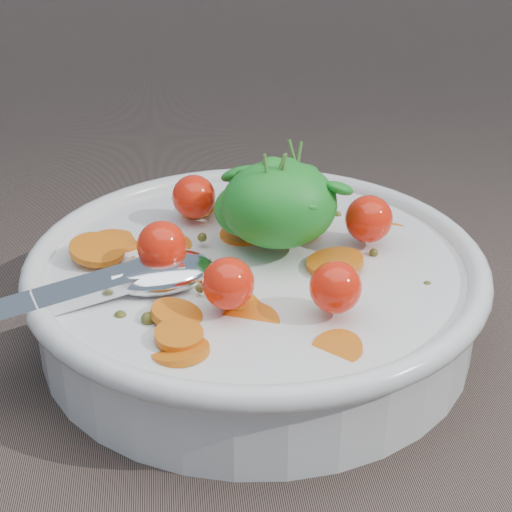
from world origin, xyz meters
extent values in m
plane|color=brown|center=(0.00, 0.00, 0.00)|extent=(6.00, 6.00, 0.00)
cylinder|color=silver|center=(-0.01, -0.01, 0.03)|extent=(0.30, 0.30, 0.06)
torus|color=silver|center=(-0.01, -0.01, 0.06)|extent=(0.31, 0.31, 0.02)
cylinder|color=silver|center=(-0.01, -0.01, 0.00)|extent=(0.15, 0.15, 0.01)
cylinder|color=brown|center=(-0.01, -0.01, 0.03)|extent=(0.27, 0.27, 0.04)
cylinder|color=orange|center=(0.03, 0.02, 0.06)|extent=(0.04, 0.04, 0.02)
cylinder|color=orange|center=(-0.03, -0.04, 0.06)|extent=(0.04, 0.04, 0.01)
cylinder|color=orange|center=(0.02, -0.12, 0.06)|extent=(0.03, 0.03, 0.02)
cylinder|color=orange|center=(-0.10, 0.03, 0.06)|extent=(0.05, 0.04, 0.01)
cylinder|color=orange|center=(0.04, -0.03, 0.06)|extent=(0.05, 0.05, 0.01)
cylinder|color=orange|center=(0.02, 0.03, 0.05)|extent=(0.05, 0.05, 0.01)
cylinder|color=orange|center=(-0.03, -0.06, 0.06)|extent=(0.04, 0.04, 0.01)
cylinder|color=orange|center=(0.00, 0.02, 0.06)|extent=(0.04, 0.04, 0.01)
cylinder|color=orange|center=(-0.06, -0.11, 0.06)|extent=(0.05, 0.05, 0.01)
cylinder|color=orange|center=(-0.07, 0.02, 0.05)|extent=(0.04, 0.04, 0.01)
cylinder|color=orange|center=(-0.02, 0.03, 0.06)|extent=(0.04, 0.04, 0.01)
cylinder|color=orange|center=(-0.08, 0.00, 0.05)|extent=(0.04, 0.04, 0.01)
cylinder|color=orange|center=(-0.06, -0.10, 0.06)|extent=(0.04, 0.04, 0.01)
cylinder|color=orange|center=(0.09, 0.02, 0.05)|extent=(0.03, 0.03, 0.01)
cylinder|color=orange|center=(-0.05, 0.07, 0.06)|extent=(0.04, 0.04, 0.01)
cylinder|color=orange|center=(-0.12, 0.00, 0.07)|extent=(0.05, 0.05, 0.01)
cylinder|color=orange|center=(-0.07, -0.08, 0.06)|extent=(0.04, 0.04, 0.01)
cylinder|color=orange|center=(-0.02, -0.09, 0.05)|extent=(0.04, 0.04, 0.02)
sphere|color=#504F1A|center=(-0.10, -0.07, 0.06)|extent=(0.01, 0.01, 0.01)
sphere|color=#504F1A|center=(0.06, 0.05, 0.06)|extent=(0.01, 0.01, 0.01)
sphere|color=#504F1A|center=(0.10, -0.06, 0.06)|extent=(0.01, 0.01, 0.01)
sphere|color=#504F1A|center=(-0.08, -0.04, 0.06)|extent=(0.01, 0.01, 0.01)
sphere|color=#504F1A|center=(-0.06, 0.10, 0.06)|extent=(0.01, 0.01, 0.01)
sphere|color=#504F1A|center=(-0.13, -0.01, 0.06)|extent=(0.01, 0.01, 0.01)
sphere|color=#504F1A|center=(0.00, 0.06, 0.06)|extent=(0.01, 0.01, 0.01)
sphere|color=#504F1A|center=(0.07, 0.02, 0.06)|extent=(0.01, 0.01, 0.01)
sphere|color=#504F1A|center=(-0.05, -0.05, 0.06)|extent=(0.01, 0.01, 0.01)
sphere|color=#504F1A|center=(-0.05, 0.01, 0.07)|extent=(0.01, 0.01, 0.01)
sphere|color=#504F1A|center=(-0.08, -0.08, 0.06)|extent=(0.01, 0.01, 0.01)
sphere|color=#504F1A|center=(0.02, 0.08, 0.06)|extent=(0.01, 0.01, 0.01)
sphere|color=#504F1A|center=(-0.03, -0.07, 0.07)|extent=(0.01, 0.01, 0.01)
sphere|color=#504F1A|center=(0.05, 0.09, 0.06)|extent=(0.01, 0.01, 0.01)
sphere|color=#504F1A|center=(0.07, -0.01, 0.06)|extent=(0.01, 0.01, 0.01)
sphere|color=red|center=(0.07, 0.00, 0.08)|extent=(0.03, 0.03, 0.03)
sphere|color=red|center=(0.02, 0.05, 0.08)|extent=(0.03, 0.03, 0.03)
sphere|color=red|center=(-0.05, 0.05, 0.08)|extent=(0.03, 0.03, 0.03)
sphere|color=red|center=(-0.07, -0.02, 0.08)|extent=(0.03, 0.03, 0.03)
sphere|color=red|center=(-0.03, -0.08, 0.08)|extent=(0.03, 0.03, 0.03)
sphere|color=red|center=(0.03, -0.09, 0.08)|extent=(0.03, 0.03, 0.03)
ellipsoid|color=#1F8D26|center=(0.01, 0.00, 0.09)|extent=(0.08, 0.07, 0.06)
ellipsoid|color=#1F8D26|center=(-0.01, 0.01, 0.08)|extent=(0.05, 0.05, 0.04)
ellipsoid|color=#1F8D26|center=(0.03, 0.03, 0.10)|extent=(0.03, 0.03, 0.01)
ellipsoid|color=#1F8D26|center=(0.01, 0.02, 0.11)|extent=(0.02, 0.02, 0.02)
ellipsoid|color=#1F8D26|center=(0.01, 0.00, 0.11)|extent=(0.04, 0.04, 0.02)
ellipsoid|color=#1F8D26|center=(0.02, 0.03, 0.09)|extent=(0.03, 0.02, 0.02)
ellipsoid|color=#1F8D26|center=(0.01, 0.00, 0.11)|extent=(0.04, 0.04, 0.02)
ellipsoid|color=#1F8D26|center=(0.00, 0.00, 0.12)|extent=(0.03, 0.03, 0.01)
ellipsoid|color=#1F8D26|center=(0.01, 0.02, 0.11)|extent=(0.03, 0.02, 0.01)
ellipsoid|color=#1F8D26|center=(-0.01, 0.01, 0.10)|extent=(0.04, 0.03, 0.02)
ellipsoid|color=#1F8D26|center=(-0.01, 0.05, 0.10)|extent=(0.04, 0.04, 0.02)
ellipsoid|color=#1F8D26|center=(0.01, -0.01, 0.11)|extent=(0.02, 0.02, 0.02)
ellipsoid|color=#1F8D26|center=(0.03, 0.00, 0.09)|extent=(0.02, 0.03, 0.01)
ellipsoid|color=#1F8D26|center=(0.01, 0.02, 0.10)|extent=(0.03, 0.03, 0.02)
ellipsoid|color=#1F8D26|center=(-0.01, 0.03, 0.10)|extent=(0.04, 0.03, 0.03)
ellipsoid|color=#1F8D26|center=(-0.01, 0.00, 0.10)|extent=(0.03, 0.03, 0.02)
ellipsoid|color=#1F8D26|center=(0.01, 0.01, 0.12)|extent=(0.03, 0.03, 0.02)
ellipsoid|color=#1F8D26|center=(0.00, 0.05, 0.09)|extent=(0.02, 0.02, 0.01)
ellipsoid|color=#1F8D26|center=(0.05, -0.01, 0.11)|extent=(0.03, 0.03, 0.02)
ellipsoid|color=#1F8D26|center=(0.00, -0.01, 0.11)|extent=(0.03, 0.03, 0.01)
ellipsoid|color=#1F8D26|center=(0.02, -0.02, 0.10)|extent=(0.02, 0.03, 0.02)
ellipsoid|color=#1F8D26|center=(0.02, -0.01, 0.11)|extent=(0.03, 0.03, 0.02)
ellipsoid|color=#1F8D26|center=(0.01, 0.00, 0.11)|extent=(0.03, 0.04, 0.03)
ellipsoid|color=#1F8D26|center=(0.02, -0.01, 0.10)|extent=(0.02, 0.02, 0.02)
ellipsoid|color=#1F8D26|center=(0.01, -0.01, 0.10)|extent=(0.02, 0.02, 0.02)
cylinder|color=#4C8C33|center=(0.02, 0.01, 0.11)|extent=(0.01, 0.01, 0.05)
cylinder|color=#4C8C33|center=(0.02, 0.01, 0.11)|extent=(0.01, 0.01, 0.05)
cylinder|color=#4C8C33|center=(0.00, -0.01, 0.11)|extent=(0.01, 0.01, 0.05)
cylinder|color=#4C8C33|center=(0.01, -0.01, 0.11)|extent=(0.01, 0.01, 0.05)
cylinder|color=#4C8C33|center=(0.00, -0.01, 0.11)|extent=(0.02, 0.00, 0.05)
ellipsoid|color=silver|center=(-0.07, -0.03, 0.06)|extent=(0.08, 0.07, 0.02)
cube|color=silver|center=(-0.12, -0.05, 0.06)|extent=(0.13, 0.06, 0.02)
cylinder|color=silver|center=(-0.09, -0.04, 0.07)|extent=(0.03, 0.02, 0.01)
cube|color=white|center=(0.01, 0.16, 0.00)|extent=(0.21, 0.19, 0.01)
camera|label=1|loc=(-0.06, -0.48, 0.31)|focal=55.00mm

